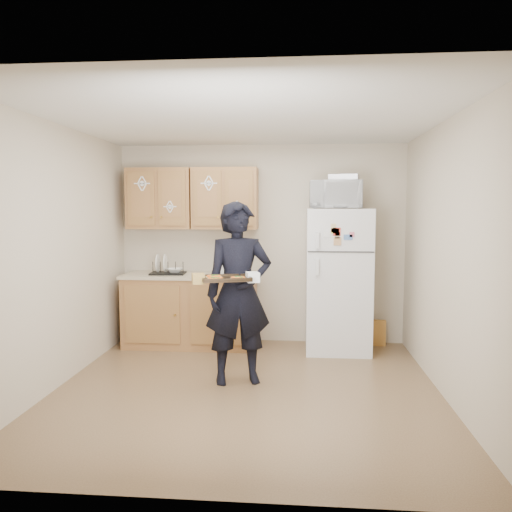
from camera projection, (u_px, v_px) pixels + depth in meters
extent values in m
plane|color=brown|center=(246.00, 390.00, 4.69)|extent=(3.60, 3.60, 0.00)
plane|color=silver|center=(246.00, 119.00, 4.46)|extent=(3.60, 3.60, 0.00)
cube|color=beige|center=(261.00, 244.00, 6.36)|extent=(3.60, 0.04, 2.50)
cube|color=beige|center=(212.00, 289.00, 2.79)|extent=(3.60, 0.04, 2.50)
cube|color=beige|center=(58.00, 256.00, 4.73)|extent=(0.04, 3.60, 2.50)
cube|color=beige|center=(448.00, 260.00, 4.42)|extent=(0.04, 3.60, 2.50)
cube|color=silver|center=(338.00, 280.00, 5.95)|extent=(0.75, 0.70, 1.70)
cube|color=olive|center=(191.00, 311.00, 6.19)|extent=(1.60, 0.60, 0.86)
cube|color=#B6A88C|center=(190.00, 275.00, 6.15)|extent=(1.64, 0.64, 0.04)
cube|color=olive|center=(160.00, 199.00, 6.23)|extent=(0.80, 0.33, 0.75)
cube|color=olive|center=(225.00, 199.00, 6.16)|extent=(0.80, 0.33, 0.75)
cube|color=#E5AB50|center=(377.00, 333.00, 6.21)|extent=(0.20, 0.07, 0.32)
imported|color=black|center=(239.00, 293.00, 4.83)|extent=(0.74, 0.59, 1.77)
cube|color=black|center=(226.00, 279.00, 4.54)|extent=(0.51, 0.43, 0.04)
cylinder|color=orange|center=(215.00, 279.00, 4.45)|extent=(0.15, 0.15, 0.02)
cylinder|color=orange|center=(238.00, 278.00, 4.49)|extent=(0.15, 0.15, 0.02)
cylinder|color=orange|center=(214.00, 276.00, 4.59)|extent=(0.15, 0.15, 0.02)
imported|color=silver|center=(335.00, 195.00, 5.81)|extent=(0.59, 0.40, 0.33)
cube|color=silver|center=(344.00, 178.00, 5.81)|extent=(0.38, 0.30, 0.07)
cube|color=black|center=(168.00, 267.00, 6.13)|extent=(0.44, 0.34, 0.17)
imported|color=silver|center=(174.00, 270.00, 6.13)|extent=(0.26, 0.26, 0.05)
imported|color=silver|center=(224.00, 267.00, 6.02)|extent=(0.10, 0.10, 0.20)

